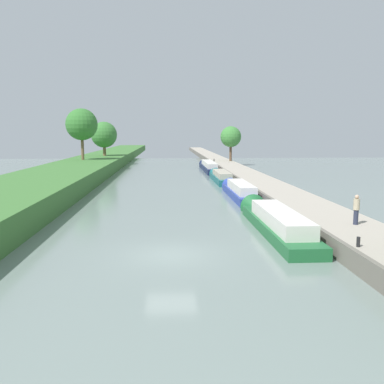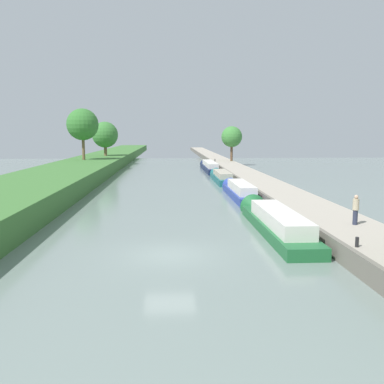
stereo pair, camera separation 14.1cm
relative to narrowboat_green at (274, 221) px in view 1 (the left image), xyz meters
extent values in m
plane|color=slate|center=(-6.39, -5.00, -0.58)|extent=(160.00, 160.00, 0.00)
cube|color=#A89E8E|center=(3.54, -5.00, -0.12)|extent=(3.94, 260.00, 0.91)
cube|color=#6B665B|center=(1.45, -5.00, -0.10)|extent=(0.25, 260.00, 0.96)
cube|color=#1E6033|center=(0.00, -0.77, -0.26)|extent=(2.06, 11.68, 0.64)
cube|color=silver|center=(0.00, -1.35, 0.47)|extent=(1.69, 8.17, 0.81)
cone|color=#1E6033|center=(0.00, 5.69, -0.26)|extent=(1.96, 1.24, 1.96)
cube|color=#283D93|center=(0.14, 12.82, -0.23)|extent=(1.80, 10.42, 0.69)
cube|color=silver|center=(0.14, 12.30, 0.50)|extent=(1.48, 7.29, 0.77)
cone|color=#283D93|center=(0.14, 18.57, -0.23)|extent=(1.71, 1.08, 1.71)
cube|color=#195B60|center=(0.09, 25.78, -0.22)|extent=(1.81, 10.50, 0.71)
cube|color=#B2A893|center=(0.09, 25.25, 0.45)|extent=(1.48, 7.35, 0.64)
cone|color=#195B60|center=(0.09, 31.57, -0.22)|extent=(1.72, 1.08, 1.72)
cube|color=#141E42|center=(0.05, 41.21, -0.19)|extent=(1.80, 15.81, 0.78)
cube|color=silver|center=(0.05, 40.42, 0.56)|extent=(1.48, 11.07, 0.73)
cone|color=#141E42|center=(0.05, 49.65, -0.19)|extent=(1.71, 1.08, 1.71)
cylinder|color=brown|center=(4.98, 50.54, 2.01)|extent=(0.45, 0.45, 3.36)
sphere|color=#3D7F38|center=(4.98, 50.54, 4.73)|extent=(3.76, 3.76, 3.76)
cylinder|color=brown|center=(-19.75, 41.43, 3.28)|extent=(0.45, 0.45, 4.14)
sphere|color=#33702D|center=(-19.75, 41.43, 6.70)|extent=(4.91, 4.91, 4.91)
cylinder|color=brown|center=(-18.14, 53.38, 2.49)|extent=(0.55, 0.55, 2.56)
sphere|color=#387533|center=(-18.14, 53.38, 5.08)|extent=(4.76, 4.76, 4.76)
cylinder|color=#282D42|center=(3.80, -2.83, 0.74)|extent=(0.26, 0.26, 0.82)
cylinder|color=tan|center=(3.80, -2.83, 1.46)|extent=(0.34, 0.34, 0.62)
sphere|color=tan|center=(3.80, -2.83, 1.88)|extent=(0.22, 0.22, 0.22)
cylinder|color=black|center=(1.87, -7.28, 0.56)|extent=(0.16, 0.16, 0.45)
cylinder|color=black|center=(1.87, 49.77, 0.56)|extent=(0.16, 0.16, 0.45)
camera|label=1|loc=(-6.53, -24.66, 5.30)|focal=38.87mm
camera|label=2|loc=(-6.38, -24.67, 5.30)|focal=38.87mm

